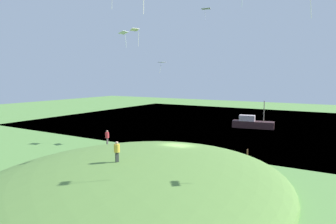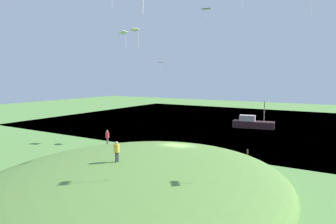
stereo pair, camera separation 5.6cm
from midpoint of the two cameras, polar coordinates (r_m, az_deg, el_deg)
ground_plane at (r=30.37m, az=1.96°, el=-9.63°), size 160.00×160.00×0.00m
lake_water at (r=57.98m, az=16.74°, el=-2.30°), size 52.00×80.00×0.40m
grass_hill at (r=24.54m, az=-6.12°, el=-13.67°), size 27.11×23.79×4.35m
boat_on_lake at (r=52.55m, az=15.70°, el=-2.08°), size 3.06×6.94×4.62m
person_watching_kites at (r=22.95m, az=-9.62°, el=-6.96°), size 0.57×0.57×1.58m
person_near_shore at (r=34.72m, az=-11.38°, el=-4.42°), size 0.53×0.53×1.68m
kite_0 at (r=30.12m, az=-6.19°, el=15.05°), size 0.94×0.78×1.71m
kite_1 at (r=24.80m, az=-8.36°, el=14.53°), size 0.81×0.58×1.21m
kite_2 at (r=39.31m, az=-1.12°, el=9.34°), size 1.02×1.25×1.44m
kite_4 at (r=42.02m, az=7.26°, el=18.77°), size 1.08×1.35×1.50m
mooring_post at (r=31.41m, az=14.85°, el=-8.03°), size 0.14×0.14×1.34m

